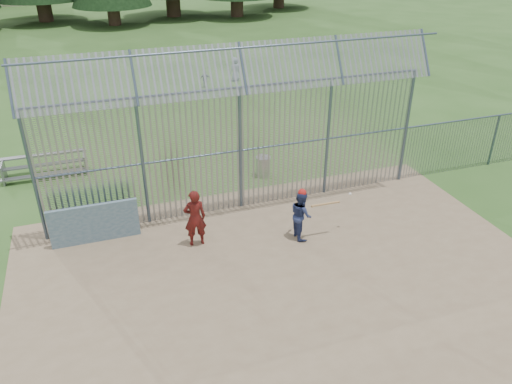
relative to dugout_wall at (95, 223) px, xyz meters
name	(u,v)px	position (x,y,z in m)	size (l,w,h in m)	color
ground	(280,267)	(4.60, -2.90, -0.62)	(120.00, 120.00, 0.00)	#2D511E
dirt_infield	(287,278)	(4.60, -3.40, -0.61)	(14.00, 10.00, 0.02)	#756047
dugout_wall	(95,223)	(0.00, 0.00, 0.00)	(2.50, 0.12, 1.20)	#38566B
batter	(301,215)	(5.71, -1.70, 0.14)	(0.72, 0.56, 1.49)	navy
onlooker	(195,218)	(2.72, -1.08, 0.27)	(0.63, 0.42, 1.74)	maroon
bg_kid_standing	(235,69)	(8.71, 14.90, 0.07)	(0.67, 0.44, 1.38)	gray
bg_kid_seated	(205,79)	(6.71, 14.13, -0.14)	(0.57, 0.24, 0.96)	slate
batting_gear	(309,196)	(5.92, -1.73, 0.76)	(1.71, 0.32, 0.57)	#AE1A17
trash_can	(263,166)	(6.05, 2.52, -0.24)	(0.56, 0.56, 0.82)	#92949A
bleacher	(45,165)	(-1.52, 5.10, -0.21)	(3.00, 0.95, 0.72)	slate
backstop_fence	(295,133)	(6.41, 0.53, 1.74)	(20.09, 0.81, 5.30)	#47566B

